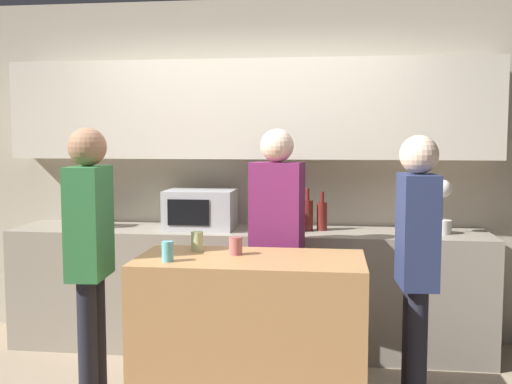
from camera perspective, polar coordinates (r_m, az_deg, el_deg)
back_wall at (r=4.77m, az=-0.43°, el=4.30°), size 6.40×0.40×2.70m
back_counter at (r=4.65m, az=-0.87°, el=-9.18°), size 3.60×0.62×0.91m
kitchen_island at (r=3.54m, az=-0.52°, el=-13.70°), size 1.29×0.65×0.94m
microwave at (r=4.59m, az=-5.30°, el=-1.67°), size 0.52×0.39×0.30m
toaster at (r=4.86m, az=-15.17°, el=-2.16°), size 0.26×0.16×0.18m
potted_plant at (r=4.55m, az=17.32°, el=-1.34°), size 0.14×0.14×0.40m
bottle_0 at (r=4.42m, az=3.18°, el=-2.70°), size 0.07×0.07×0.24m
bottle_1 at (r=4.52m, az=4.92°, el=-2.15°), size 0.08×0.08×0.32m
bottle_2 at (r=4.54m, az=6.30°, el=-2.24°), size 0.08×0.08×0.29m
cup_0 at (r=3.61m, az=-5.63°, el=-4.69°), size 0.07×0.07×0.12m
cup_1 at (r=3.33m, az=-8.42°, el=-5.62°), size 0.06×0.06×0.11m
cup_2 at (r=3.48m, az=-1.96°, el=-5.16°), size 0.08×0.08×0.10m
person_left at (r=3.46m, az=15.05°, el=-5.79°), size 0.21×0.35×1.63m
person_center at (r=3.58m, az=-15.55°, el=-4.92°), size 0.22×0.35×1.67m
person_right at (r=3.96m, az=1.99°, el=-3.77°), size 0.37×0.24×1.67m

